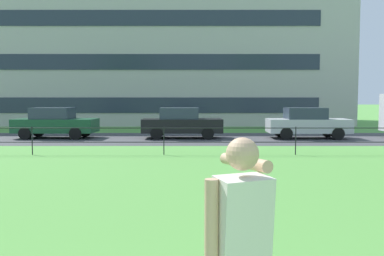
# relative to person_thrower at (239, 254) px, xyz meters

# --- Properties ---
(street_strip) EXTENTS (80.00, 6.64, 0.01)m
(street_strip) POSITION_rel_person_thrower_xyz_m (-1.32, 17.95, -0.93)
(street_strip) COLOR #424247
(street_strip) RESTS_ON ground
(park_fence) EXTENTS (37.33, 0.04, 1.00)m
(park_fence) POSITION_rel_person_thrower_xyz_m (-1.32, 11.85, -0.26)
(park_fence) COLOR black
(park_fence) RESTS_ON ground
(person_thrower) EXTENTS (0.48, 0.86, 1.72)m
(person_thrower) POSITION_rel_person_thrower_xyz_m (0.00, 0.00, 0.00)
(person_thrower) COLOR gray
(person_thrower) RESTS_ON ground
(car_dark_green_far_left) EXTENTS (4.06, 1.92, 1.54)m
(car_dark_green_far_left) POSITION_rel_person_thrower_xyz_m (-7.22, 18.11, -0.15)
(car_dark_green_far_left) COLOR #194C2D
(car_dark_green_far_left) RESTS_ON ground
(car_black_far_right) EXTENTS (4.02, 1.86, 1.54)m
(car_black_far_right) POSITION_rel_person_thrower_xyz_m (-0.85, 18.09, -0.15)
(car_black_far_right) COLOR black
(car_black_far_right) RESTS_ON ground
(car_silver_left) EXTENTS (4.03, 1.87, 1.54)m
(car_silver_left) POSITION_rel_person_thrower_xyz_m (5.44, 17.97, -0.15)
(car_silver_left) COLOR #B7BABF
(car_silver_left) RESTS_ON ground
(apartment_building_background) EXTENTS (35.10, 13.20, 12.66)m
(apartment_building_background) POSITION_rel_person_thrower_xyz_m (-5.92, 33.34, 5.40)
(apartment_building_background) COLOR #B7B2AD
(apartment_building_background) RESTS_ON ground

